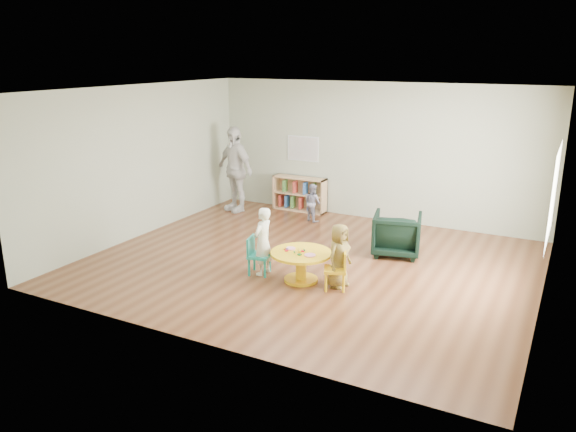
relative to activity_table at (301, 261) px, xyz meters
The scene contains 11 objects.
room 1.75m from the activity_table, 104.39° to the left, with size 7.10×7.00×2.80m.
activity_table is the anchor object (origin of this frame).
kid_chair_left 0.75m from the activity_table, behind, with size 0.38×0.38×0.60m.
kid_chair_right 0.62m from the activity_table, ahead, with size 0.41×0.41×0.59m.
bookshelf 4.02m from the activity_table, 116.80° to the left, with size 1.20×0.30×0.75m.
alphabet_poster 4.26m from the activity_table, 115.85° to the left, with size 0.74×0.01×0.54m.
armchair 2.04m from the activity_table, 62.87° to the left, with size 0.78×0.80×0.73m, color black.
child_left 0.69m from the activity_table, behind, with size 0.39×0.26×1.07m, color white.
child_right 0.61m from the activity_table, ahead, with size 0.47×0.31×0.96m, color gold.
toddler 3.21m from the activity_table, 112.18° to the left, with size 0.38×0.30×0.78m, color #1C1C46.
adult_caretaker 4.27m from the activity_table, 136.28° to the left, with size 1.08×0.45×1.85m, color silver.
Camera 1 is at (3.71, -7.86, 3.33)m, focal length 35.00 mm.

